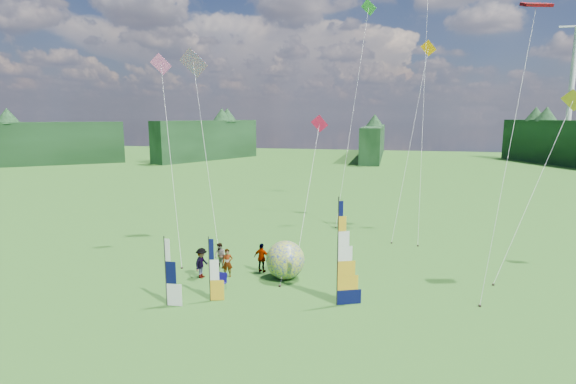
% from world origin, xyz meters
% --- Properties ---
extents(ground, '(220.00, 220.00, 0.00)m').
position_xyz_m(ground, '(0.00, 0.00, 0.00)').
color(ground, '#3F7B32').
rests_on(ground, ground).
extents(treeline_ring, '(210.00, 210.00, 8.00)m').
position_xyz_m(treeline_ring, '(0.00, 0.00, 4.00)').
color(treeline_ring, '#245029').
rests_on(treeline_ring, ground).
extents(turbine_right, '(8.00, 1.20, 30.00)m').
position_xyz_m(turbine_right, '(45.00, 102.00, 15.00)').
color(turbine_right, silver).
rests_on(turbine_right, ground).
extents(feather_banner_main, '(1.37, 0.66, 5.41)m').
position_xyz_m(feather_banner_main, '(1.88, 2.57, 2.70)').
color(feather_banner_main, '#070B39').
rests_on(feather_banner_main, ground).
extents(side_banner_left, '(0.92, 0.38, 3.33)m').
position_xyz_m(side_banner_left, '(-4.61, 1.64, 1.66)').
color(side_banner_left, gold).
rests_on(side_banner_left, ground).
extents(side_banner_far, '(1.03, 0.15, 3.50)m').
position_xyz_m(side_banner_far, '(-6.53, 0.60, 1.75)').
color(side_banner_far, white).
rests_on(side_banner_far, ground).
extents(bol_inflatable, '(2.88, 2.88, 2.28)m').
position_xyz_m(bol_inflatable, '(-1.55, 5.70, 1.14)').
color(bol_inflatable, navy).
rests_on(bol_inflatable, ground).
extents(spectator_a, '(0.72, 0.58, 1.70)m').
position_xyz_m(spectator_a, '(-5.00, 5.21, 0.85)').
color(spectator_a, '#66594C').
rests_on(spectator_a, ground).
extents(spectator_b, '(0.88, 0.69, 1.63)m').
position_xyz_m(spectator_b, '(-5.99, 6.53, 0.81)').
color(spectator_b, '#66594C').
rests_on(spectator_b, ground).
extents(spectator_c, '(0.58, 1.22, 1.82)m').
position_xyz_m(spectator_c, '(-6.42, 4.69, 0.91)').
color(spectator_c, '#66594C').
rests_on(spectator_c, ground).
extents(spectator_d, '(1.13, 0.63, 1.83)m').
position_xyz_m(spectator_d, '(-3.20, 6.40, 0.91)').
color(spectator_d, '#66594C').
rests_on(spectator_d, ground).
extents(camp_chair, '(0.63, 0.63, 0.95)m').
position_xyz_m(camp_chair, '(-4.60, 3.12, 0.47)').
color(camp_chair, '#0F0A5A').
rests_on(camp_chair, ground).
extents(kite_whale, '(5.16, 13.48, 23.63)m').
position_xyz_m(kite_whale, '(6.65, 19.66, 11.82)').
color(kite_whale, black).
rests_on(kite_whale, ground).
extents(kite_rainbow_delta, '(8.50, 9.96, 15.60)m').
position_xyz_m(kite_rainbow_delta, '(-9.33, 12.39, 7.80)').
color(kite_rainbow_delta, '#FF5C35').
rests_on(kite_rainbow_delta, ground).
extents(kite_parafoil, '(7.44, 10.47, 17.40)m').
position_xyz_m(kite_parafoil, '(10.50, 7.31, 8.70)').
color(kite_parafoil, '#B20007').
rests_on(kite_parafoil, ground).
extents(small_kite_red, '(6.86, 11.41, 10.13)m').
position_xyz_m(small_kite_red, '(-1.92, 15.66, 5.06)').
color(small_kite_red, '#C01239').
rests_on(small_kite_red, ground).
extents(small_kite_orange, '(6.25, 10.46, 16.30)m').
position_xyz_m(small_kite_orange, '(5.77, 18.53, 8.15)').
color(small_kite_orange, '#F79900').
rests_on(small_kite_orange, ground).
extents(small_kite_yellow, '(10.16, 11.22, 11.72)m').
position_xyz_m(small_kite_yellow, '(12.97, 10.80, 5.86)').
color(small_kite_yellow, yellow).
rests_on(small_kite_yellow, ground).
extents(small_kite_pink, '(8.38, 9.66, 14.48)m').
position_xyz_m(small_kite_pink, '(-10.29, 8.77, 7.24)').
color(small_kite_pink, '#ED5BA9').
rests_on(small_kite_pink, ground).
extents(small_kite_green, '(8.05, 13.00, 21.39)m').
position_xyz_m(small_kite_green, '(0.69, 23.34, 10.69)').
color(small_kite_green, green).
rests_on(small_kite_green, ground).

